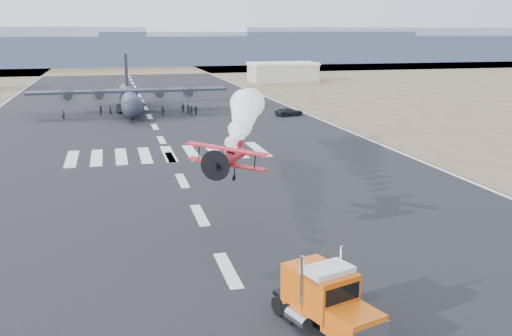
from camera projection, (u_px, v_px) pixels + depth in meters
name	position (u px, v px, depth m)	size (l,w,h in m)	color
scrub_far	(125.00, 68.00, 243.25)	(500.00, 80.00, 0.00)	brown
runway_markings	(161.00, 140.00, 83.19)	(60.00, 260.00, 0.01)	silver
ridge_seg_d	(122.00, 50.00, 269.97)	(150.00, 50.00, 13.00)	#8692AA
ridge_seg_e	(255.00, 47.00, 285.44)	(150.00, 50.00, 15.00)	#8692AA
ridge_seg_f	(374.00, 44.00, 300.91)	(150.00, 50.00, 17.00)	#8692AA
ridge_seg_g	(481.00, 47.00, 317.09)	(150.00, 50.00, 13.00)	#8692AA
hangar_right	(283.00, 72.00, 178.34)	(20.50, 12.50, 5.90)	#A6A394
semi_truck	(326.00, 299.00, 30.04)	(4.62, 8.20, 3.61)	black
aerobatic_biplane	(229.00, 158.00, 43.18)	(6.38, 5.93, 2.67)	red
smoke_trail	(245.00, 109.00, 68.56)	(10.57, 30.74, 4.00)	white
transport_aircraft	(129.00, 97.00, 111.88)	(37.65, 31.06, 10.91)	black
support_vehicle	(289.00, 112.00, 106.77)	(2.47, 5.36, 1.49)	black
crew_a	(110.00, 110.00, 107.60)	(0.64, 0.53, 1.77)	black
crew_b	(101.00, 110.00, 107.13)	(0.89, 0.55, 1.83)	black
crew_c	(163.00, 111.00, 106.67)	(1.16, 0.54, 1.80)	black
crew_d	(183.00, 108.00, 110.62)	(1.08, 0.55, 1.84)	black
crew_e	(188.00, 109.00, 109.98)	(0.82, 0.50, 1.68)	black
crew_f	(191.00, 110.00, 107.95)	(1.53, 0.50, 1.65)	black
crew_g	(63.00, 115.00, 101.27)	(0.62, 0.51, 1.70)	black
crew_h	(196.00, 111.00, 106.82)	(0.88, 0.54, 1.81)	black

